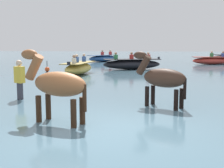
{
  "coord_description": "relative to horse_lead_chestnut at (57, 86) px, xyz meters",
  "views": [
    {
      "loc": [
        0.72,
        -6.64,
        2.21
      ],
      "look_at": [
        -0.16,
        3.36,
        0.84
      ],
      "focal_mm": 49.49,
      "sensor_mm": 36.0,
      "label": 1
    }
  ],
  "objects": [
    {
      "name": "horse_lead_chestnut",
      "position": [
        0.0,
        0.0,
        0.0
      ],
      "size": [
        1.84,
        1.06,
        2.04
      ],
      "color": "brown",
      "rests_on": "ground"
    },
    {
      "name": "boat_near_port",
      "position": [
        1.38,
        14.39,
        -0.5
      ],
      "size": [
        4.17,
        2.13,
        1.18
      ],
      "color": "black",
      "rests_on": "water_surface"
    },
    {
      "name": "person_wading_close",
      "position": [
        -2.02,
        2.83,
        -0.34
      ],
      "size": [
        0.38,
        0.33,
        1.63
      ],
      "color": "#383842",
      "rests_on": "ground"
    },
    {
      "name": "water_surface",
      "position": [
        1.16,
        9.75,
        -1.04
      ],
      "size": [
        90.0,
        90.0,
        0.34
      ],
      "primitive_type": "cube",
      "color": "#476675",
      "rests_on": "ground"
    },
    {
      "name": "boat_mid_channel",
      "position": [
        -1.64,
        10.81,
        -0.51
      ],
      "size": [
        1.63,
        3.37,
        1.17
      ],
      "color": "gold",
      "rests_on": "water_surface"
    },
    {
      "name": "horse_trailing_dark_bay",
      "position": [
        2.54,
        2.0,
        -0.06
      ],
      "size": [
        1.63,
        1.27,
        1.93
      ],
      "color": "#382319",
      "rests_on": "ground"
    },
    {
      "name": "boat_distant_west",
      "position": [
        -1.57,
        22.54,
        -0.55
      ],
      "size": [
        3.02,
        3.1,
        1.1
      ],
      "color": "#28518E",
      "rests_on": "water_surface"
    },
    {
      "name": "boat_distant_east",
      "position": [
        8.0,
        19.7,
        -0.54
      ],
      "size": [
        3.39,
        1.42,
        1.11
      ],
      "color": "#BC382D",
      "rests_on": "water_surface"
    },
    {
      "name": "ground_plane",
      "position": [
        1.16,
        -0.25,
        -1.2
      ],
      "size": [
        120.0,
        120.0,
        0.0
      ],
      "primitive_type": "plane",
      "color": "#84755B"
    },
    {
      "name": "channel_buoy",
      "position": [
        -3.92,
        12.12,
        -0.71
      ],
      "size": [
        0.3,
        0.3,
        0.7
      ],
      "color": "#E54C1E",
      "rests_on": "water_surface"
    }
  ]
}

